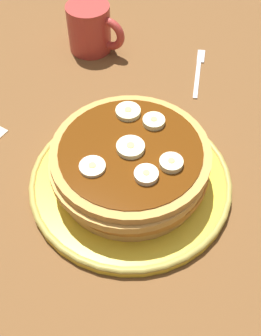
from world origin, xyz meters
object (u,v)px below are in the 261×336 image
object	(u,v)px
pancake_stack	(129,164)
banana_slice_5	(92,167)
banana_slice_4	(154,122)
coffee_mug	(91,28)
banana_slice_0	(129,148)
banana_slice_2	(171,163)
plate	(131,181)
banana_slice_1	(128,112)
fork	(199,70)
banana_slice_3	(146,175)

from	to	relation	value
pancake_stack	banana_slice_5	xyz separation A→B (cm)	(-2.50, -4.50, 3.07)
banana_slice_4	coffee_mug	size ratio (longest dim) A/B	0.27
pancake_stack	banana_slice_0	world-z (taller)	banana_slice_0
banana_slice_2	coffee_mug	distance (cm)	34.95
banana_slice_0	plate	bearing A→B (deg)	45.87
banana_slice_1	banana_slice_4	distance (cm)	3.74
banana_slice_1	fork	world-z (taller)	banana_slice_1
banana_slice_2	banana_slice_0	bearing A→B (deg)	-177.95
banana_slice_3	fork	size ratio (longest dim) A/B	0.22
banana_slice_0	banana_slice_4	world-z (taller)	same
banana_slice_5	plate	bearing A→B (deg)	60.19
plate	banana_slice_3	distance (cm)	8.01
banana_slice_0	fork	xyz separation A→B (cm)	(-0.40, 26.89, -7.19)
plate	pancake_stack	xyz separation A→B (cm)	(-0.12, -0.08, 3.43)
banana_slice_1	banana_slice_2	distance (cm)	9.97
banana_slice_2	banana_slice_3	world-z (taller)	same
banana_slice_0	coffee_mug	bearing A→B (deg)	129.57
plate	banana_slice_1	bearing A→B (deg)	120.17
pancake_stack	banana_slice_4	xyz separation A→B (cm)	(0.74, 5.33, 3.20)
banana_slice_0	banana_slice_4	size ratio (longest dim) A/B	1.21
plate	banana_slice_4	distance (cm)	8.49
banana_slice_4	fork	size ratio (longest dim) A/B	0.22
pancake_stack	banana_slice_0	distance (cm)	3.19
banana_slice_2	coffee_mug	bearing A→B (deg)	136.73
banana_slice_2	fork	bearing A→B (deg)	102.39
pancake_stack	coffee_mug	world-z (taller)	coffee_mug
banana_slice_2	banana_slice_5	distance (cm)	9.21
plate	banana_slice_2	bearing A→B (deg)	0.63
plate	banana_slice_5	distance (cm)	8.37
banana_slice_5	banana_slice_1	bearing A→B (deg)	92.85
banana_slice_3	banana_slice_0	bearing A→B (deg)	142.97
banana_slice_0	banana_slice_4	xyz separation A→B (cm)	(0.75, 5.39, 0.02)
pancake_stack	banana_slice_2	xyz separation A→B (cm)	(5.45, 0.14, 3.22)
pancake_stack	banana_slice_1	bearing A→B (deg)	118.82
banana_slice_1	fork	distance (cm)	22.71
banana_slice_0	banana_slice_5	world-z (taller)	banana_slice_0
banana_slice_2	banana_slice_4	size ratio (longest dim) A/B	0.98
banana_slice_0	fork	world-z (taller)	banana_slice_0
plate	coffee_mug	distance (cm)	31.36
plate	coffee_mug	xyz separation A→B (cm)	(-20.01, 23.91, 3.39)
plate	banana_slice_2	xyz separation A→B (cm)	(5.33, 0.06, 6.65)
banana_slice_1	coffee_mug	bearing A→B (deg)	132.32
banana_slice_2	banana_slice_4	distance (cm)	7.01
banana_slice_0	banana_slice_2	xyz separation A→B (cm)	(5.46, 0.20, 0.03)
coffee_mug	plate	bearing A→B (deg)	-50.08
banana_slice_0	coffee_mug	distance (cm)	31.36
banana_slice_1	banana_slice_4	size ratio (longest dim) A/B	1.15
plate	banana_slice_1	size ratio (longest dim) A/B	8.15
banana_slice_1	banana_slice_3	world-z (taller)	same
plate	banana_slice_3	world-z (taller)	banana_slice_3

